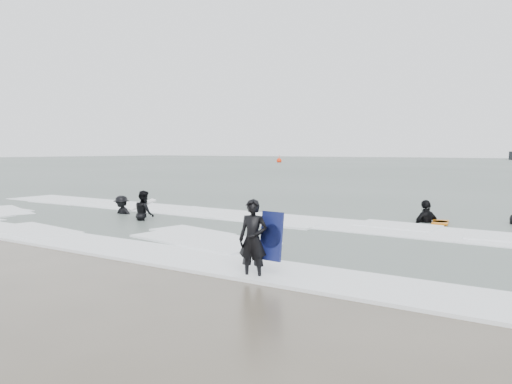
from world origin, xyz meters
The scene contains 8 objects.
ground centered at (0.00, 0.00, 0.00)m, with size 320.00×320.00×0.00m, color brown.
surfer_centre centered at (4.03, -1.14, 0.00)m, with size 0.58×0.38×1.60m, color black.
surfer_wading centered at (-3.60, 3.27, 0.00)m, with size 0.81×0.63×1.66m, color black.
surfer_breaker centered at (-5.56, 3.95, 0.00)m, with size 1.05×0.60×1.62m, color black.
surfer_right_near centered at (4.86, 8.26, 0.00)m, with size 1.16×0.48×1.98m, color black.
surf_foam centered at (0.00, 3.70, 0.04)m, with size 30.03×9.06×0.09m.
bodyboards centered at (1.85, 3.65, 0.50)m, with size 10.13×9.65×1.25m.
buoy centered at (-42.26, 76.70, 0.42)m, with size 1.00×1.00×1.65m.
Camera 1 is at (9.40, -9.10, 2.53)m, focal length 35.00 mm.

